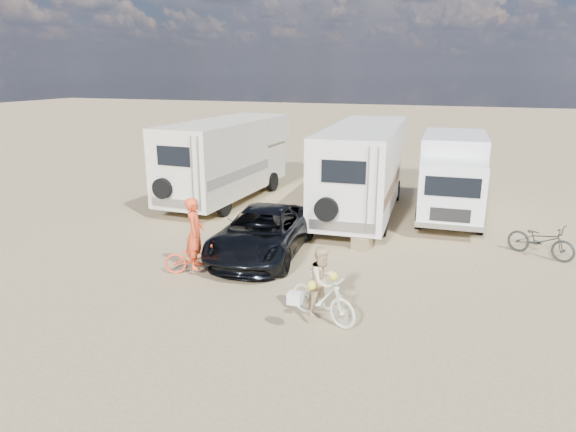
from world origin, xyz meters
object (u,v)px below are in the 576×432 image
(dark_suv, at_px, (262,233))
(rider_woman, at_px, (322,288))
(rv_left, at_px, (227,161))
(bike_woman, at_px, (322,297))
(cooler, at_px, (291,232))
(rv_main, at_px, (363,171))
(box_truck, at_px, (452,178))
(bike_man, at_px, (196,258))
(bike_parked, at_px, (541,240))
(rider_man, at_px, (195,240))
(crate, at_px, (362,243))

(dark_suv, xyz_separation_m, rider_woman, (2.78, -3.36, 0.06))
(rider_woman, bearing_deg, rv_left, 61.28)
(bike_woman, xyz_separation_m, rider_woman, (-0.00, 0.00, 0.21))
(dark_suv, distance_m, cooler, 1.81)
(rv_main, bearing_deg, rider_woman, -87.11)
(box_truck, distance_m, dark_suv, 7.83)
(bike_man, xyz_separation_m, bike_parked, (8.70, 4.51, 0.06))
(bike_man, xyz_separation_m, cooler, (1.38, 3.65, -0.22))
(dark_suv, height_order, cooler, dark_suv)
(rider_woman, distance_m, cooler, 5.69)
(rider_man, distance_m, bike_parked, 9.81)
(rider_woman, distance_m, crate, 4.87)
(rv_left, bearing_deg, bike_parked, -12.64)
(crate, bearing_deg, rider_woman, -88.25)
(crate, bearing_deg, rv_main, 102.11)
(bike_parked, height_order, crate, bike_parked)
(bike_man, bearing_deg, dark_suv, -49.42)
(bike_parked, bearing_deg, box_truck, 64.47)
(box_truck, xyz_separation_m, rider_man, (-6.01, -7.96, -0.52))
(bike_woman, bearing_deg, rider_man, 94.29)
(rv_main, height_order, rv_left, rv_main)
(bike_woman, bearing_deg, crate, 26.45)
(dark_suv, bearing_deg, crate, 24.06)
(box_truck, distance_m, cooler, 6.45)
(bike_man, bearing_deg, rider_man, -0.00)
(bike_man, relative_size, bike_parked, 0.88)
(rv_left, relative_size, bike_parked, 3.90)
(rv_left, distance_m, bike_man, 8.16)
(bike_woman, distance_m, rider_woman, 0.21)
(bike_woman, height_order, bike_parked, bike_woman)
(dark_suv, height_order, rider_man, rider_man)
(rider_woman, bearing_deg, dark_suv, 64.26)
(rv_main, xyz_separation_m, bike_woman, (0.99, -8.75, -1.11))
(rv_left, height_order, dark_suv, rv_left)
(dark_suv, xyz_separation_m, rider_man, (-1.09, -1.92, 0.27))
(rider_woman, relative_size, crate, 3.08)
(dark_suv, xyz_separation_m, crate, (2.63, 1.47, -0.49))
(dark_suv, relative_size, cooler, 8.85)
(rv_main, bearing_deg, dark_suv, -111.93)
(rv_left, distance_m, crate, 7.89)
(rv_main, height_order, bike_parked, rv_main)
(rv_main, bearing_deg, rider_man, -115.09)
(bike_woman, height_order, crate, bike_woman)
(rv_main, bearing_deg, crate, -81.45)
(bike_woman, distance_m, bike_parked, 7.66)
(rv_left, xyz_separation_m, box_truck, (8.82, 0.40, -0.16))
(box_truck, xyz_separation_m, rider_woman, (-2.13, -9.40, -0.73))
(dark_suv, distance_m, crate, 3.05)
(rider_woman, relative_size, cooler, 2.69)
(rider_woman, bearing_deg, rider_man, 94.29)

